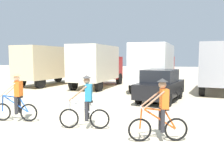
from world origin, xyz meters
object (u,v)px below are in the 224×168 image
(cyclist_cowboy_hat, at_px, (86,104))
(cyclist_near_camera, at_px, (160,112))
(box_truck_tan_camper, at_px, (48,64))
(box_truck_grey_hauler, at_px, (221,65))
(box_truck_white_box, at_px, (154,65))
(sedan_parked, at_px, (160,85))
(box_truck_cream_rv, at_px, (97,64))
(cyclist_orange_shirt, at_px, (16,99))
(bicycle_spare, at_px, (163,96))

(cyclist_cowboy_hat, distance_m, cyclist_near_camera, 2.58)
(box_truck_tan_camper, xyz_separation_m, box_truck_grey_hauler, (13.90, -1.06, 0.00))
(box_truck_white_box, xyz_separation_m, sedan_parked, (0.75, -4.72, -0.99))
(sedan_parked, bearing_deg, box_truck_white_box, 99.07)
(box_truck_cream_rv, distance_m, cyclist_orange_shirt, 11.03)
(box_truck_cream_rv, relative_size, cyclist_near_camera, 3.79)
(box_truck_cream_rv, bearing_deg, box_truck_grey_hauler, -3.80)
(cyclist_orange_shirt, relative_size, cyclist_near_camera, 1.00)
(cyclist_orange_shirt, xyz_separation_m, bicycle_spare, (5.14, 5.03, -0.45))
(box_truck_white_box, relative_size, cyclist_orange_shirt, 3.81)
(cyclist_near_camera, relative_size, bicycle_spare, 1.12)
(box_truck_white_box, xyz_separation_m, cyclist_cowboy_hat, (-1.34, -10.68, -1.03))
(box_truck_grey_hauler, bearing_deg, box_truck_cream_rv, 176.20)
(box_truck_grey_hauler, height_order, cyclist_near_camera, box_truck_grey_hauler)
(sedan_parked, xyz_separation_m, cyclist_orange_shirt, (-4.97, -5.70, -0.04))
(box_truck_tan_camper, bearing_deg, cyclist_orange_shirt, -65.93)
(box_truck_cream_rv, bearing_deg, bicycle_spare, -46.99)
(box_truck_tan_camper, xyz_separation_m, cyclist_orange_shirt, (5.10, -11.42, -1.03))
(box_truck_tan_camper, height_order, cyclist_cowboy_hat, box_truck_tan_camper)
(box_truck_tan_camper, height_order, bicycle_spare, box_truck_tan_camper)
(box_truck_tan_camper, relative_size, sedan_parked, 1.57)
(box_truck_cream_rv, height_order, cyclist_near_camera, box_truck_cream_rv)
(box_truck_white_box, distance_m, cyclist_near_camera, 11.41)
(bicycle_spare, bearing_deg, cyclist_near_camera, -87.73)
(sedan_parked, distance_m, cyclist_near_camera, 6.60)
(box_truck_cream_rv, relative_size, sedan_parked, 1.54)
(sedan_parked, bearing_deg, box_truck_cream_rv, 135.56)
(cyclist_near_camera, bearing_deg, bicycle_spare, 92.27)
(cyclist_cowboy_hat, bearing_deg, box_truck_white_box, 82.84)
(cyclist_cowboy_hat, bearing_deg, bicycle_spare, 66.73)
(box_truck_cream_rv, xyz_separation_m, cyclist_orange_shirt, (0.41, -10.98, -1.03))
(box_truck_tan_camper, height_order, box_truck_grey_hauler, same)
(box_truck_tan_camper, height_order, box_truck_white_box, same)
(box_truck_tan_camper, bearing_deg, bicycle_spare, -31.98)
(sedan_parked, bearing_deg, cyclist_near_camera, -86.45)
(box_truck_tan_camper, xyz_separation_m, cyclist_cowboy_hat, (7.98, -11.67, -1.03))
(box_truck_cream_rv, distance_m, bicycle_spare, 8.27)
(box_truck_white_box, height_order, sedan_parked, box_truck_white_box)
(sedan_parked, bearing_deg, box_truck_grey_hauler, 50.55)
(sedan_parked, height_order, cyclist_orange_shirt, cyclist_orange_shirt)
(box_truck_grey_hauler, relative_size, sedan_parked, 1.57)
(box_truck_tan_camper, relative_size, box_truck_cream_rv, 1.02)
(box_truck_tan_camper, height_order, cyclist_orange_shirt, box_truck_tan_camper)
(cyclist_orange_shirt, distance_m, bicycle_spare, 7.20)
(box_truck_tan_camper, bearing_deg, box_truck_white_box, -6.09)
(cyclist_near_camera, bearing_deg, box_truck_cream_rv, 116.01)
(box_truck_grey_hauler, bearing_deg, cyclist_near_camera, -106.95)
(box_truck_white_box, xyz_separation_m, box_truck_grey_hauler, (4.59, -0.06, 0.00))
(box_truck_white_box, bearing_deg, bicycle_spare, -80.25)
(box_truck_grey_hauler, relative_size, bicycle_spare, 4.35)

